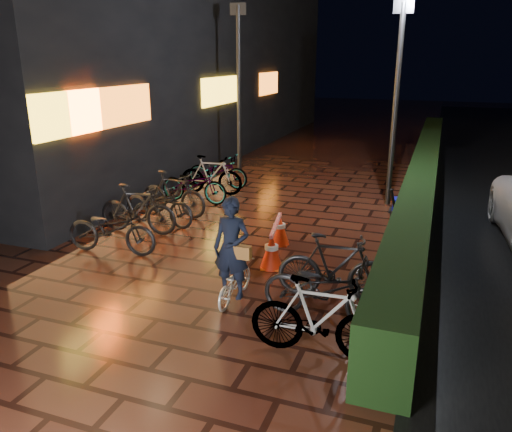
% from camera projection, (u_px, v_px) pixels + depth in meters
% --- Properties ---
extents(ground, '(80.00, 80.00, 0.00)m').
position_uv_depth(ground, '(192.00, 288.00, 8.35)').
color(ground, '#381911').
rests_on(ground, ground).
extents(hedge, '(0.70, 20.00, 1.00)m').
position_uv_depth(hedge, '(424.00, 174.00, 14.25)').
color(hedge, black).
rests_on(hedge, ground).
extents(storefront_block, '(12.09, 22.00, 9.00)m').
position_uv_depth(storefront_block, '(110.00, 36.00, 20.38)').
color(storefront_block, black).
rests_on(storefront_block, ground).
extents(lamp_post_hedge, '(0.48, 0.14, 4.99)m').
position_uv_depth(lamp_post_hedge, '(396.00, 97.00, 12.27)').
color(lamp_post_hedge, black).
rests_on(lamp_post_hedge, ground).
extents(lamp_post_sf, '(0.50, 0.17, 5.24)m').
position_uv_depth(lamp_post_sf, '(239.00, 83.00, 15.75)').
color(lamp_post_sf, black).
rests_on(lamp_post_sf, ground).
extents(cyclist, '(0.62, 1.20, 1.71)m').
position_uv_depth(cyclist, '(233.00, 264.00, 7.74)').
color(cyclist, white).
rests_on(cyclist, ground).
extents(traffic_barrier, '(0.65, 1.62, 0.66)m').
position_uv_depth(traffic_barrier, '(276.00, 239.00, 9.66)').
color(traffic_barrier, red).
rests_on(traffic_barrier, ground).
extents(cart_assembly, '(0.51, 0.52, 0.93)m').
position_uv_depth(cart_assembly, '(400.00, 206.00, 11.28)').
color(cart_assembly, black).
rests_on(cart_assembly, ground).
extents(parked_bikes_storefront, '(2.09, 6.19, 1.09)m').
position_uv_depth(parked_bikes_storefront, '(177.00, 193.00, 12.23)').
color(parked_bikes_storefront, black).
rests_on(parked_bikes_storefront, ground).
extents(parked_bikes_hedge, '(2.00, 2.33, 1.09)m').
position_uv_depth(parked_bikes_hedge, '(327.00, 290.00, 7.14)').
color(parked_bikes_hedge, black).
rests_on(parked_bikes_hedge, ground).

